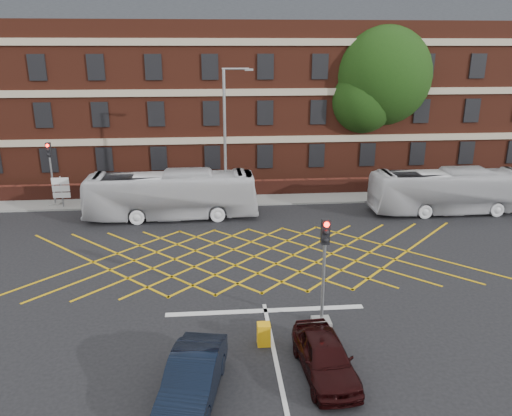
{
  "coord_description": "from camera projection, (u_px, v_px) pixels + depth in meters",
  "views": [
    {
      "loc": [
        -1.93,
        -21.26,
        10.12
      ],
      "look_at": [
        0.05,
        1.5,
        2.75
      ],
      "focal_mm": 35.0,
      "sensor_mm": 36.0,
      "label": 1
    }
  ],
  "objects": [
    {
      "name": "ground",
      "position": [
        258.0,
        273.0,
        23.42
      ],
      "size": [
        120.0,
        120.0,
        0.0
      ],
      "primitive_type": "plane",
      "color": "black",
      "rests_on": "ground"
    },
    {
      "name": "victorian_building",
      "position": [
        237.0,
        76.0,
        41.89
      ],
      "size": [
        51.0,
        12.17,
        20.4
      ],
      "color": "#562216",
      "rests_on": "ground"
    },
    {
      "name": "boundary_wall",
      "position": [
        241.0,
        188.0,
        35.58
      ],
      "size": [
        56.0,
        0.5,
        1.1
      ],
      "primitive_type": "cube",
      "color": "#4B1C14",
      "rests_on": "ground"
    },
    {
      "name": "far_pavement",
      "position": [
        242.0,
        199.0,
        34.78
      ],
      "size": [
        60.0,
        3.0,
        0.12
      ],
      "primitive_type": "cube",
      "color": "slate",
      "rests_on": "ground"
    },
    {
      "name": "box_junction_hatching",
      "position": [
        254.0,
        256.0,
        25.31
      ],
      "size": [
        8.22,
        8.22,
        0.02
      ],
      "primitive_type": "cube",
      "rotation": [
        0.0,
        0.0,
        0.79
      ],
      "color": "#CC990C",
      "rests_on": "ground"
    },
    {
      "name": "stop_line",
      "position": [
        265.0,
        311.0,
        20.1
      ],
      "size": [
        8.0,
        0.3,
        0.02
      ],
      "primitive_type": "cube",
      "color": "silver",
      "rests_on": "ground"
    },
    {
      "name": "bus_left",
      "position": [
        172.0,
        195.0,
        30.68
      ],
      "size": [
        10.58,
        2.62,
        2.94
      ],
      "primitive_type": "imported",
      "rotation": [
        0.0,
        0.0,
        1.59
      ],
      "color": "silver",
      "rests_on": "ground"
    },
    {
      "name": "bus_right",
      "position": [
        450.0,
        191.0,
        31.67
      ],
      "size": [
        10.16,
        2.45,
        2.83
      ],
      "primitive_type": "imported",
      "rotation": [
        0.0,
        0.0,
        1.56
      ],
      "color": "silver",
      "rests_on": "ground"
    },
    {
      "name": "car_navy",
      "position": [
        193.0,
        378.0,
        14.92
      ],
      "size": [
        2.23,
        4.36,
        1.37
      ],
      "primitive_type": "imported",
      "rotation": [
        0.0,
        0.0,
        -0.19
      ],
      "color": "black",
      "rests_on": "ground"
    },
    {
      "name": "car_maroon",
      "position": [
        325.0,
        356.0,
        16.02
      ],
      "size": [
        1.83,
        3.96,
        1.31
      ],
      "primitive_type": "imported",
      "rotation": [
        0.0,
        0.0,
        0.07
      ],
      "color": "black",
      "rests_on": "ground"
    },
    {
      "name": "deciduous_tree",
      "position": [
        379.0,
        83.0,
        38.43
      ],
      "size": [
        7.93,
        7.79,
        11.98
      ],
      "color": "black",
      "rests_on": "ground"
    },
    {
      "name": "traffic_light_near",
      "position": [
        323.0,
        283.0,
        18.57
      ],
      "size": [
        0.7,
        0.7,
        4.27
      ],
      "color": "slate",
      "rests_on": "ground"
    },
    {
      "name": "traffic_light_far",
      "position": [
        53.0,
        180.0,
        32.87
      ],
      "size": [
        0.7,
        0.7,
        4.27
      ],
      "color": "slate",
      "rests_on": "ground"
    },
    {
      "name": "street_lamp",
      "position": [
        226.0,
        165.0,
        31.2
      ],
      "size": [
        2.25,
        1.0,
        8.98
      ],
      "color": "slate",
      "rests_on": "ground"
    },
    {
      "name": "direction_signs",
      "position": [
        61.0,
        189.0,
        32.36
      ],
      "size": [
        1.1,
        0.16,
        2.2
      ],
      "color": "gray",
      "rests_on": "ground"
    },
    {
      "name": "utility_cabinet",
      "position": [
        264.0,
        334.0,
        17.7
      ],
      "size": [
        0.46,
        0.42,
        0.83
      ],
      "primitive_type": "cube",
      "color": "#EDA70D",
      "rests_on": "ground"
    }
  ]
}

